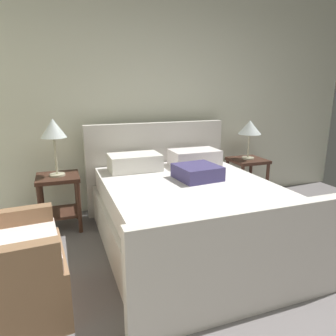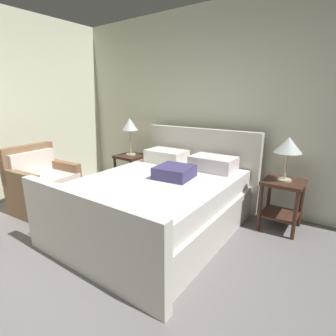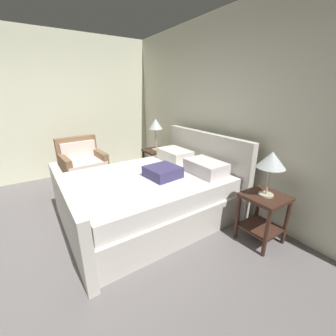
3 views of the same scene
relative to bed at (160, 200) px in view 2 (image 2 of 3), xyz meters
name	(u,v)px [view 2 (image 2 of 3)]	position (x,y,z in m)	size (l,w,h in m)	color
ground_plane	(61,317)	(0.23, -1.50, -0.36)	(5.32, 5.37, 0.02)	slate
wall_back	(225,108)	(0.23, 1.24, 1.03)	(5.44, 0.12, 2.76)	silver
bed	(160,200)	(0.00, 0.00, 0.00)	(1.77, 2.19, 1.10)	silver
nightstand_right	(282,197)	(1.19, 0.80, 0.06)	(0.44, 0.44, 0.60)	#3C2319
table_lamp_right	(288,146)	(1.19, 0.80, 0.66)	(0.30, 0.30, 0.51)	#B7B293
nightstand_left	(131,166)	(-1.19, 0.77, 0.06)	(0.44, 0.44, 0.60)	#3C2319
table_lamp_left	(130,126)	(-1.19, 0.77, 0.74)	(0.26, 0.26, 0.60)	#B7B293
armchair	(43,187)	(-1.59, -0.56, 0.00)	(0.79, 0.78, 0.90)	#866345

